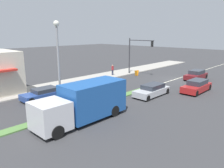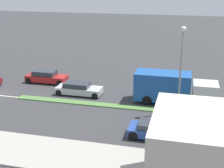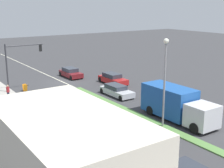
{
  "view_description": "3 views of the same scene",
  "coord_description": "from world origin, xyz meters",
  "px_view_note": "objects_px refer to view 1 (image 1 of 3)",
  "views": [
    {
      "loc": [
        -14.53,
        28.55,
        6.61
      ],
      "look_at": [
        -0.36,
        13.59,
        1.71
      ],
      "focal_mm": 35.0,
      "sensor_mm": 36.0,
      "label": 1
    },
    {
      "loc": [
        25.58,
        19.66,
        10.96
      ],
      "look_at": [
        -0.17,
        13.3,
        2.08
      ],
      "focal_mm": 50.0,
      "sensor_mm": 36.0,
      "label": 2
    },
    {
      "loc": [
        17.47,
        37.15,
        10.02
      ],
      "look_at": [
        -0.59,
        10.79,
        1.9
      ],
      "focal_mm": 50.0,
      "sensor_mm": 36.0,
      "label": 3
    }
  ],
  "objects_px": {
    "coupe_blue": "(44,94)",
    "warning_aframe_sign": "(137,73)",
    "street_lamp": "(58,57)",
    "hatchback_red": "(197,86)",
    "traffic_signal_main": "(137,50)",
    "pedestrian": "(113,70)",
    "sedan_silver": "(152,90)",
    "sedan_maroon": "(196,75)",
    "delivery_truck": "(85,102)"
  },
  "relations": [
    {
      "from": "pedestrian",
      "to": "hatchback_red",
      "type": "height_order",
      "value": "pedestrian"
    },
    {
      "from": "coupe_blue",
      "to": "warning_aframe_sign",
      "type": "bearing_deg",
      "value": -87.49
    },
    {
      "from": "delivery_truck",
      "to": "sedan_maroon",
      "type": "height_order",
      "value": "delivery_truck"
    },
    {
      "from": "sedan_maroon",
      "to": "street_lamp",
      "type": "bearing_deg",
      "value": 84.07
    },
    {
      "from": "pedestrian",
      "to": "warning_aframe_sign",
      "type": "xyz_separation_m",
      "value": [
        -2.74,
        -2.57,
        -0.53
      ]
    },
    {
      "from": "hatchback_red",
      "to": "sedan_maroon",
      "type": "height_order",
      "value": "hatchback_red"
    },
    {
      "from": "street_lamp",
      "to": "delivery_truck",
      "type": "relative_size",
      "value": 0.98
    },
    {
      "from": "sedan_maroon",
      "to": "warning_aframe_sign",
      "type": "bearing_deg",
      "value": 24.14
    },
    {
      "from": "sedan_maroon",
      "to": "sedan_silver",
      "type": "bearing_deg",
      "value": 90.0
    },
    {
      "from": "hatchback_red",
      "to": "street_lamp",
      "type": "bearing_deg",
      "value": 71.21
    },
    {
      "from": "delivery_truck",
      "to": "hatchback_red",
      "type": "height_order",
      "value": "delivery_truck"
    },
    {
      "from": "hatchback_red",
      "to": "warning_aframe_sign",
      "type": "bearing_deg",
      "value": -15.35
    },
    {
      "from": "sedan_silver",
      "to": "sedan_maroon",
      "type": "bearing_deg",
      "value": -90.0
    },
    {
      "from": "pedestrian",
      "to": "sedan_silver",
      "type": "xyz_separation_m",
      "value": [
        -10.66,
        5.2,
        -0.35
      ]
    },
    {
      "from": "pedestrian",
      "to": "sedan_maroon",
      "type": "bearing_deg",
      "value": -150.14
    },
    {
      "from": "hatchback_red",
      "to": "coupe_blue",
      "type": "relative_size",
      "value": 1.07
    },
    {
      "from": "hatchback_red",
      "to": "sedan_silver",
      "type": "distance_m",
      "value": 5.58
    },
    {
      "from": "sedan_maroon",
      "to": "coupe_blue",
      "type": "bearing_deg",
      "value": 70.13
    },
    {
      "from": "traffic_signal_main",
      "to": "delivery_truck",
      "type": "height_order",
      "value": "traffic_signal_main"
    },
    {
      "from": "sedan_silver",
      "to": "sedan_maroon",
      "type": "height_order",
      "value": "sedan_maroon"
    },
    {
      "from": "traffic_signal_main",
      "to": "warning_aframe_sign",
      "type": "height_order",
      "value": "traffic_signal_main"
    },
    {
      "from": "traffic_signal_main",
      "to": "sedan_silver",
      "type": "bearing_deg",
      "value": 135.51
    },
    {
      "from": "coupe_blue",
      "to": "sedan_maroon",
      "type": "relative_size",
      "value": 1.01
    },
    {
      "from": "pedestrian",
      "to": "warning_aframe_sign",
      "type": "distance_m",
      "value": 3.79
    },
    {
      "from": "traffic_signal_main",
      "to": "sedan_maroon",
      "type": "relative_size",
      "value": 1.33
    },
    {
      "from": "pedestrian",
      "to": "warning_aframe_sign",
      "type": "bearing_deg",
      "value": -136.82
    },
    {
      "from": "sedan_maroon",
      "to": "delivery_truck",
      "type": "bearing_deg",
      "value": 90.0
    },
    {
      "from": "street_lamp",
      "to": "coupe_blue",
      "type": "distance_m",
      "value": 6.65
    },
    {
      "from": "delivery_truck",
      "to": "traffic_signal_main",
      "type": "bearing_deg",
      "value": -64.39
    },
    {
      "from": "warning_aframe_sign",
      "to": "sedan_silver",
      "type": "height_order",
      "value": "sedan_silver"
    },
    {
      "from": "traffic_signal_main",
      "to": "warning_aframe_sign",
      "type": "relative_size",
      "value": 6.69
    },
    {
      "from": "warning_aframe_sign",
      "to": "coupe_blue",
      "type": "bearing_deg",
      "value": 92.51
    },
    {
      "from": "traffic_signal_main",
      "to": "warning_aframe_sign",
      "type": "bearing_deg",
      "value": 135.0
    },
    {
      "from": "delivery_truck",
      "to": "street_lamp",
      "type": "bearing_deg",
      "value": 17.14
    },
    {
      "from": "warning_aframe_sign",
      "to": "delivery_truck",
      "type": "relative_size",
      "value": 0.11
    },
    {
      "from": "warning_aframe_sign",
      "to": "sedan_maroon",
      "type": "xyz_separation_m",
      "value": [
        -7.92,
        -3.55,
        0.22
      ]
    },
    {
      "from": "traffic_signal_main",
      "to": "hatchback_red",
      "type": "relative_size",
      "value": 1.23
    },
    {
      "from": "sedan_maroon",
      "to": "pedestrian",
      "type": "bearing_deg",
      "value": 29.86
    },
    {
      "from": "street_lamp",
      "to": "hatchback_red",
      "type": "bearing_deg",
      "value": -108.79
    },
    {
      "from": "hatchback_red",
      "to": "sedan_maroon",
      "type": "distance_m",
      "value": 7.07
    },
    {
      "from": "pedestrian",
      "to": "coupe_blue",
      "type": "xyz_separation_m",
      "value": [
        -3.46,
        13.81,
        -0.37
      ]
    },
    {
      "from": "traffic_signal_main",
      "to": "street_lamp",
      "type": "height_order",
      "value": "street_lamp"
    },
    {
      "from": "hatchback_red",
      "to": "coupe_blue",
      "type": "xyz_separation_m",
      "value": [
        10.0,
        13.43,
        -0.08
      ]
    },
    {
      "from": "sedan_silver",
      "to": "sedan_maroon",
      "type": "xyz_separation_m",
      "value": [
        0.0,
        -11.32,
        0.04
      ]
    },
    {
      "from": "pedestrian",
      "to": "sedan_silver",
      "type": "distance_m",
      "value": 11.86
    },
    {
      "from": "sedan_silver",
      "to": "traffic_signal_main",
      "type": "bearing_deg",
      "value": -44.49
    },
    {
      "from": "street_lamp",
      "to": "hatchback_red",
      "type": "xyz_separation_m",
      "value": [
        -5.0,
        -14.7,
        -4.12
      ]
    },
    {
      "from": "hatchback_red",
      "to": "traffic_signal_main",
      "type": "bearing_deg",
      "value": -16.75
    },
    {
      "from": "pedestrian",
      "to": "delivery_truck",
      "type": "distance_m",
      "value": 17.92
    },
    {
      "from": "pedestrian",
      "to": "sedan_silver",
      "type": "height_order",
      "value": "pedestrian"
    }
  ]
}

